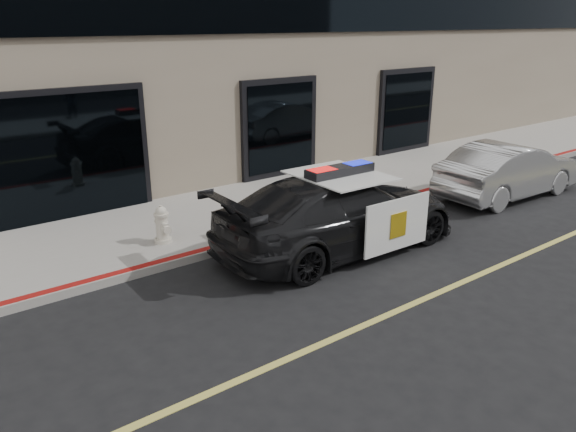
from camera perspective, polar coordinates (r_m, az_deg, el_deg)
ground at (r=7.82m, az=3.26°, el=-12.94°), size 120.00×120.00×0.00m
sidewalk_n at (r=11.85m, az=-13.49°, el=-1.46°), size 60.00×3.50×0.15m
police_car at (r=10.60m, az=5.19°, el=0.35°), size 2.45×5.13×1.64m
silver_sedan at (r=14.85m, az=21.56°, el=4.36°), size 1.78×4.23×1.35m
fire_hydrant at (r=10.88m, az=-12.66°, el=-0.92°), size 0.33×0.46×0.73m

